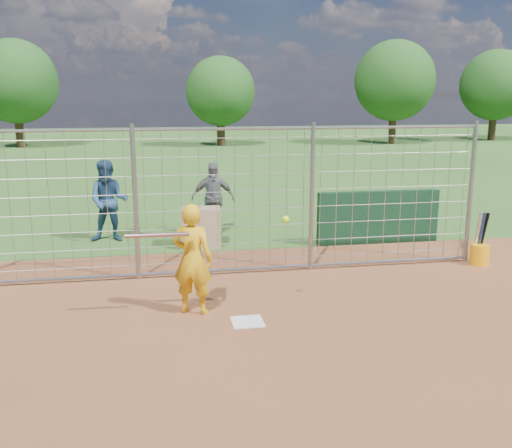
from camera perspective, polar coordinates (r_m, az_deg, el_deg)
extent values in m
plane|color=#2D591E|center=(8.09, -1.10, -9.29)|extent=(100.00, 100.00, 0.00)
plane|color=brown|center=(5.48, 4.24, -20.88)|extent=(18.00, 18.00, 0.00)
cube|color=silver|center=(7.90, -0.87, -9.76)|extent=(0.43, 0.43, 0.02)
cube|color=#11381E|center=(12.18, 12.11, 0.67)|extent=(2.60, 0.20, 1.10)
imported|color=gold|center=(8.05, -6.37, -3.51)|extent=(0.68, 0.57, 1.59)
imported|color=navy|center=(12.40, -14.51, 2.23)|extent=(0.91, 0.75, 1.73)
imported|color=slate|center=(12.67, -4.34, 2.57)|extent=(0.98, 0.48, 1.62)
cube|color=tan|center=(11.72, -5.53, -0.32)|extent=(0.84, 0.61, 0.80)
cylinder|color=silver|center=(7.73, -9.85, -1.10)|extent=(0.86, 0.09, 0.06)
sphere|color=#D7FC1A|center=(7.91, 2.98, 0.47)|extent=(0.10, 0.10, 0.10)
cylinder|color=#FFA60D|center=(11.21, 21.45, -2.87)|extent=(0.34, 0.34, 0.38)
cylinder|color=silver|center=(11.14, 21.25, -1.04)|extent=(0.12, 0.25, 0.84)
cylinder|color=navy|center=(11.18, 21.56, -1.02)|extent=(0.07, 0.18, 0.85)
cylinder|color=black|center=(11.20, 21.78, -1.01)|extent=(0.11, 0.21, 0.85)
cylinder|color=gray|center=(9.57, -11.97, 2.01)|extent=(0.08, 0.08, 2.60)
cylinder|color=gray|center=(9.93, 5.60, 2.61)|extent=(0.08, 0.08, 2.60)
cylinder|color=gray|center=(11.12, 20.67, 2.94)|extent=(0.08, 0.08, 2.60)
cylinder|color=gray|center=(9.50, -3.11, 9.49)|extent=(9.00, 0.05, 0.05)
cylinder|color=gray|center=(9.93, -2.94, -4.60)|extent=(9.00, 0.05, 0.05)
cube|color=gray|center=(9.65, -3.02, 2.05)|extent=(9.00, 0.02, 2.50)
cylinder|color=#3F2B19|center=(37.28, -22.60, 9.03)|extent=(0.50, 0.50, 2.52)
sphere|color=#26561E|center=(37.25, -22.94, 13.00)|extent=(4.90, 4.90, 4.90)
cylinder|color=#3F2B19|center=(35.71, -3.52, 9.55)|extent=(0.50, 0.50, 2.16)
sphere|color=#26561E|center=(35.66, -3.57, 13.12)|extent=(4.20, 4.20, 4.20)
cylinder|color=#3F2B19|center=(38.11, 13.48, 9.75)|extent=(0.50, 0.50, 2.59)
sphere|color=#26561E|center=(38.08, 13.69, 13.76)|extent=(5.04, 5.04, 5.04)
cylinder|color=#3F2B19|center=(43.20, 22.57, 9.36)|extent=(0.50, 0.50, 2.45)
sphere|color=#26561E|center=(43.17, 22.86, 12.68)|extent=(4.76, 4.76, 4.76)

